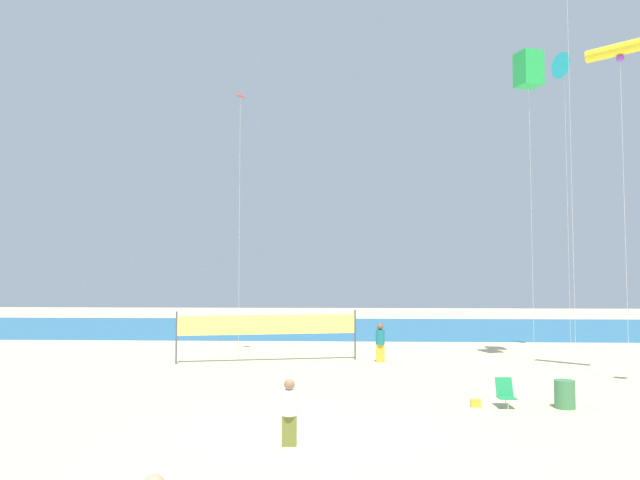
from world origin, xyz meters
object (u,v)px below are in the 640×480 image
kite_red_diamond (240,106)px  kite_cyan_delta (564,66)px  beachgoer_teal_shirt (380,341)px  beach_handbag (476,403)px  volleyball_net (268,327)px  kite_yellow_tube (620,50)px  kite_green_box (528,70)px  beachgoer_white_shirt (289,410)px  trash_barrel (565,394)px  folding_beach_chair (505,392)px

kite_red_diamond → kite_cyan_delta: (16.43, 2.26, 2.53)m
beachgoer_teal_shirt → beach_handbag: beachgoer_teal_shirt is taller
volleyball_net → kite_red_diamond: bearing=168.0°
volleyball_net → kite_cyan_delta: kite_cyan_delta is taller
kite_red_diamond → kite_yellow_tube: (15.74, -5.63, 0.42)m
kite_green_box → kite_yellow_tube: (2.31, -3.95, -0.62)m
beachgoer_white_shirt → trash_barrel: beachgoer_white_shirt is taller
kite_cyan_delta → volleyball_net: bearing=-170.3°
volleyball_net → beachgoer_teal_shirt: bearing=0.9°
kite_yellow_tube → beach_handbag: bearing=-147.1°
kite_cyan_delta → kite_yellow_tube: (-0.69, -7.89, -2.10)m
kite_red_diamond → kite_yellow_tube: 16.72m
folding_beach_chair → kite_red_diamond: kite_red_diamond is taller
trash_barrel → beach_handbag: trash_barrel is taller
beachgoer_white_shirt → kite_red_diamond: 18.83m
folding_beach_chair → beach_handbag: bearing=177.3°
kite_red_diamond → kite_yellow_tube: kite_yellow_tube is taller
folding_beach_chair → beach_handbag: (-0.91, 0.00, -0.34)m
volleyball_net → kite_red_diamond: kite_red_diamond is taller
beachgoer_teal_shirt → kite_green_box: size_ratio=0.13×
beachgoer_teal_shirt → kite_green_box: (6.69, -1.45, 12.40)m
volleyball_net → kite_green_box: (11.98, -1.37, 11.73)m
kite_green_box → folding_beach_chair: bearing=-112.3°
beach_handbag → beachgoer_white_shirt: bearing=-139.7°
folding_beach_chair → beachgoer_white_shirt: bearing=-146.7°
trash_barrel → kite_cyan_delta: size_ratio=0.06×
kite_green_box → kite_yellow_tube: kite_green_box is taller
beachgoer_white_shirt → kite_red_diamond: kite_red_diamond is taller
beachgoer_white_shirt → kite_green_box: kite_green_box is taller
beachgoer_teal_shirt → volleyball_net: size_ratio=0.22×
volleyball_net → kite_cyan_delta: bearing=9.7°
kite_cyan_delta → kite_green_box: bearing=-127.3°
beachgoer_white_shirt → kite_red_diamond: bearing=-175.0°
trash_barrel → beach_handbag: bearing=178.5°
kite_green_box → kite_red_diamond: 13.57m
folding_beach_chair → kite_cyan_delta: 19.89m
kite_green_box → beachgoer_teal_shirt: bearing=167.7°
kite_red_diamond → kite_yellow_tube: bearing=-19.7°
beach_handbag → kite_red_diamond: (-9.15, 9.90, 12.21)m
beach_handbag → kite_cyan_delta: bearing=59.1°
kite_green_box → kite_cyan_delta: kite_cyan_delta is taller
folding_beach_chair → volleyball_net: 12.94m
folding_beach_chair → kite_yellow_tube: bearing=34.4°
trash_barrel → kite_yellow_tube: kite_yellow_tube is taller
volleyball_net → kite_green_box: size_ratio=0.59×
beach_handbag → kite_yellow_tube: kite_yellow_tube is taller
trash_barrel → kite_cyan_delta: (4.59, 12.23, 14.43)m
trash_barrel → volleyball_net: bearing=137.1°
volleyball_net → kite_cyan_delta: 20.14m
volleyball_net → kite_yellow_tube: 18.87m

